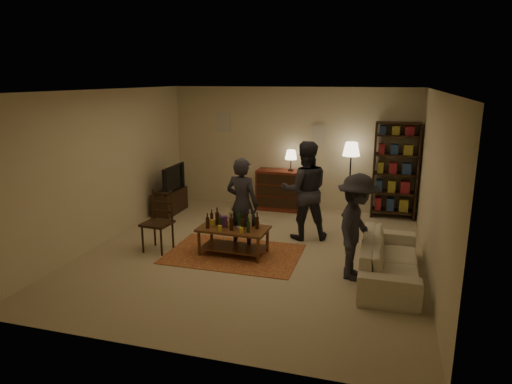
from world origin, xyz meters
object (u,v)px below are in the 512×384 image
at_px(coffee_table, 233,231).
at_px(sofa, 390,259).
at_px(person_by_sofa, 356,227).
at_px(dining_chair, 159,219).
at_px(dresser, 280,189).
at_px(person_right, 305,191).
at_px(bookshelf, 395,170).
at_px(floor_lamp, 351,154).
at_px(tv_stand, 170,196).
at_px(person_left, 242,204).

distance_m(coffee_table, sofa, 2.54).
bearing_deg(person_by_sofa, sofa, -68.16).
relative_size(dining_chair, sofa, 0.50).
distance_m(dresser, person_right, 1.96).
height_order(coffee_table, bookshelf, bookshelf).
height_order(dining_chair, bookshelf, bookshelf).
xyz_separation_m(dining_chair, person_by_sofa, (3.31, -0.25, 0.24)).
bearing_deg(floor_lamp, dining_chair, -135.76).
distance_m(dining_chair, floor_lamp, 4.20).
xyz_separation_m(bookshelf, sofa, (-0.05, -3.18, -0.73)).
relative_size(tv_stand, person_left, 0.66).
relative_size(tv_stand, floor_lamp, 0.66).
relative_size(bookshelf, person_by_sofa, 1.28).
relative_size(dining_chair, person_left, 0.65).
relative_size(bookshelf, floor_lamp, 1.27).
distance_m(dresser, sofa, 3.93).
distance_m(person_left, person_right, 1.27).
relative_size(person_left, person_by_sofa, 1.02).
xyz_separation_m(dining_chair, tv_stand, (-0.83, 2.06, -0.17)).
bearing_deg(coffee_table, person_left, 73.49).
bearing_deg(dining_chair, floor_lamp, 49.11).
xyz_separation_m(dresser, person_left, (-0.05, -2.58, 0.33)).
height_order(coffee_table, person_right, person_right).
height_order(tv_stand, bookshelf, bookshelf).
distance_m(dining_chair, bookshelf, 4.93).
height_order(dining_chair, person_right, person_right).
height_order(dresser, floor_lamp, floor_lamp).
bearing_deg(tv_stand, person_by_sofa, -29.10).
xyz_separation_m(dresser, floor_lamp, (1.54, -0.09, 0.87)).
bearing_deg(floor_lamp, person_right, -112.63).
xyz_separation_m(dining_chair, sofa, (3.81, -0.14, -0.25)).
height_order(sofa, person_left, person_left).
distance_m(floor_lamp, sofa, 3.31).
height_order(bookshelf, person_left, bookshelf).
bearing_deg(dining_chair, tv_stand, 116.92).
bearing_deg(floor_lamp, person_left, -122.53).
bearing_deg(person_by_sofa, bookshelf, 0.38).
bearing_deg(sofa, dresser, 37.54).
xyz_separation_m(dining_chair, dresser, (1.42, 2.97, -0.08)).
distance_m(tv_stand, person_left, 2.79).
bearing_deg(floor_lamp, sofa, -74.17).
bearing_deg(person_by_sofa, coffee_table, 89.22).
bearing_deg(floor_lamp, bookshelf, 10.04).
bearing_deg(floor_lamp, tv_stand, -167.78).
bearing_deg(person_right, bookshelf, -149.86).
height_order(bookshelf, person_right, bookshelf).
relative_size(dresser, bookshelf, 0.67).
bearing_deg(dining_chair, bookshelf, 43.09).
height_order(dining_chair, person_by_sofa, person_by_sofa).
xyz_separation_m(floor_lamp, person_left, (-1.59, -2.49, -0.54)).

